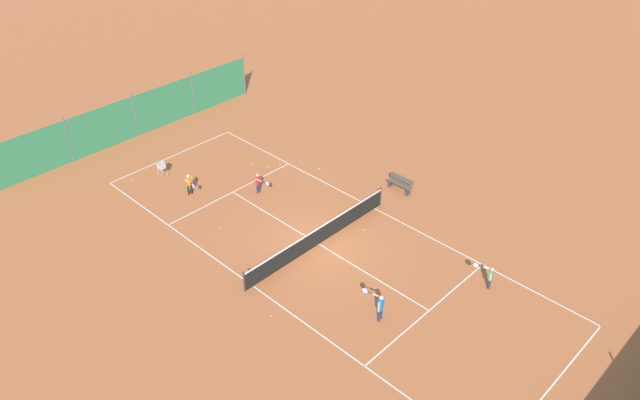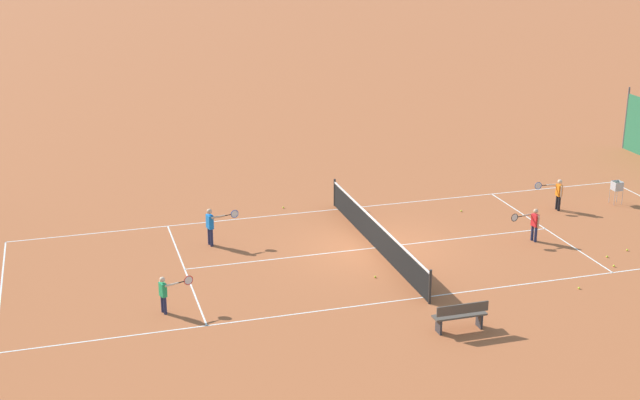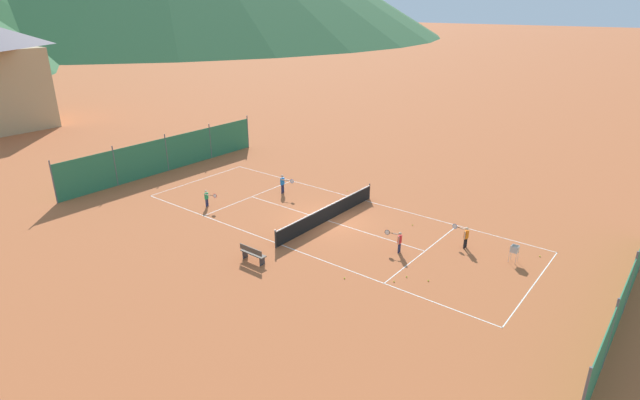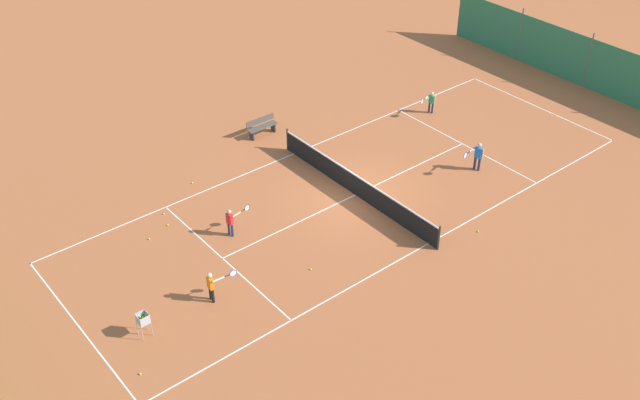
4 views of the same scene
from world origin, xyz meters
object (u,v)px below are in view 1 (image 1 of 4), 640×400
(player_far_baseline, at_px, (490,276))
(tennis_ball_alley_right, at_px, (132,179))
(tennis_ball_by_net_right, at_px, (319,169))
(courtside_bench, at_px, (400,183))
(tennis_ball_mid_court, at_px, (365,230))
(ball_hopper, at_px, (161,166))
(tennis_ball_far_corner, at_px, (267,167))
(player_near_baseline, at_px, (380,305))
(player_far_service, at_px, (259,182))
(tennis_ball_service_box, at_px, (272,316))
(tennis_net, at_px, (319,236))
(tennis_ball_alley_left, at_px, (252,163))
(player_near_service, at_px, (189,183))
(tennis_ball_by_net_left, at_px, (280,164))
(tennis_ball_near_corner, at_px, (220,228))

(player_far_baseline, xyz_separation_m, tennis_ball_alley_right, (6.03, -18.69, -0.62))
(tennis_ball_by_net_right, height_order, courtside_bench, courtside_bench)
(courtside_bench, bearing_deg, tennis_ball_mid_court, 13.64)
(ball_hopper, distance_m, courtside_bench, 13.05)
(tennis_ball_by_net_right, bearing_deg, tennis_ball_far_corner, -49.44)
(player_near_baseline, distance_m, player_far_baseline, 5.24)
(player_far_service, bearing_deg, tennis_ball_mid_court, 102.67)
(tennis_ball_service_box, distance_m, tennis_ball_by_net_right, 11.74)
(tennis_ball_alley_right, bearing_deg, courtside_bench, 130.00)
(player_far_baseline, bearing_deg, tennis_net, -68.10)
(tennis_net, xyz_separation_m, tennis_ball_alley_left, (-2.66, -7.92, -0.47))
(tennis_ball_far_corner, height_order, ball_hopper, ball_hopper)
(tennis_net, bearing_deg, player_near_baseline, 70.71)
(tennis_ball_alley_left, bearing_deg, player_near_service, 1.14)
(tennis_net, height_order, tennis_ball_by_net_right, tennis_net)
(player_near_baseline, distance_m, tennis_ball_by_net_left, 13.15)
(tennis_ball_by_net_left, height_order, courtside_bench, courtside_bench)
(tennis_ball_alley_left, height_order, ball_hopper, ball_hopper)
(tennis_net, relative_size, tennis_ball_service_box, 139.09)
(player_far_service, bearing_deg, tennis_ball_near_corner, 16.35)
(tennis_ball_by_net_left, bearing_deg, player_near_service, -11.90)
(player_far_baseline, bearing_deg, courtside_bench, -114.39)
(player_near_service, xyz_separation_m, ball_hopper, (0.01, -2.56, -0.04))
(tennis_ball_service_box, bearing_deg, tennis_ball_far_corner, -131.04)
(player_near_service, relative_size, tennis_ball_mid_court, 18.15)
(player_far_baseline, height_order, tennis_ball_service_box, player_far_baseline)
(tennis_net, distance_m, tennis_ball_by_net_left, 7.67)
(player_near_service, distance_m, courtside_bench, 11.14)
(tennis_ball_near_corner, bearing_deg, tennis_ball_service_box, 70.08)
(tennis_ball_by_net_left, distance_m, tennis_ball_mid_court, 7.68)
(player_far_baseline, bearing_deg, player_near_baseline, -24.27)
(tennis_net, relative_size, tennis_ball_near_corner, 139.09)
(tennis_ball_near_corner, height_order, ball_hopper, ball_hopper)
(tennis_ball_far_corner, height_order, tennis_ball_alley_left, same)
(player_far_baseline, distance_m, tennis_ball_alley_left, 15.30)
(tennis_ball_alley_right, xyz_separation_m, ball_hopper, (-1.39, 0.93, 0.63))
(tennis_ball_service_box, distance_m, courtside_bench, 11.33)
(player_far_service, bearing_deg, tennis_ball_service_box, 51.80)
(tennis_ball_service_box, xyz_separation_m, tennis_ball_by_net_left, (-8.50, -8.66, 0.00))
(ball_hopper, bearing_deg, tennis_ball_by_net_left, 145.55)
(tennis_ball_mid_court, bearing_deg, tennis_ball_alley_left, -92.00)
(tennis_net, height_order, player_far_service, player_far_service)
(tennis_ball_alley_right, height_order, tennis_ball_alley_left, same)
(tennis_ball_service_box, bearing_deg, player_far_baseline, 145.11)
(tennis_ball_alley_right, bearing_deg, tennis_ball_service_box, 82.62)
(tennis_ball_by_net_right, bearing_deg, player_near_baseline, 55.92)
(tennis_ball_mid_court, distance_m, courtside_bench, 4.13)
(tennis_ball_by_net_right, distance_m, tennis_ball_near_corner, 7.41)
(player_far_baseline, bearing_deg, tennis_ball_by_net_right, -99.07)
(player_far_service, height_order, tennis_ball_by_net_right, player_far_service)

